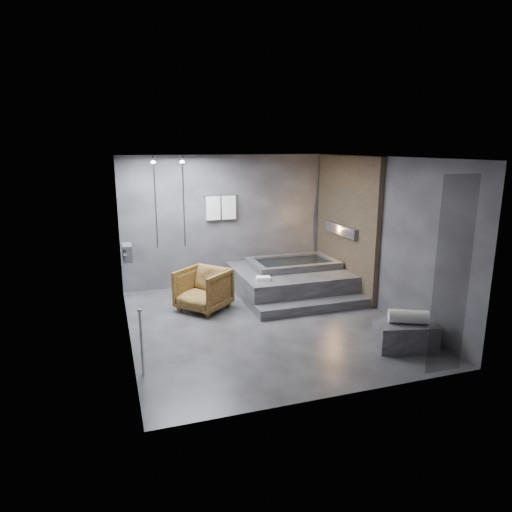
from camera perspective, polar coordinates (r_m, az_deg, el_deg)
name	(u,v)px	position (r m, az deg, el deg)	size (l,w,h in m)	color
room	(283,221)	(7.84, 3.35, 4.44)	(5.00, 5.04, 2.82)	#28282B
tub_deck	(290,281)	(9.50, 4.23, -3.11)	(2.20, 2.00, 0.50)	#2D2D2F
tub_step	(314,307)	(8.53, 7.25, -6.29)	(2.20, 0.36, 0.18)	#2D2D2F
concrete_bench	(405,336)	(7.31, 18.13, -9.45)	(0.88, 0.48, 0.40)	#303033
driftwood_chair	(203,289)	(8.53, -6.60, -4.16)	(0.83, 0.85, 0.78)	#402A10
rolled_towel	(408,317)	(7.22, 18.50, -7.20)	(0.21, 0.21, 0.57)	white
deck_towel	(263,279)	(8.63, 0.90, -2.83)	(0.26, 0.19, 0.07)	white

